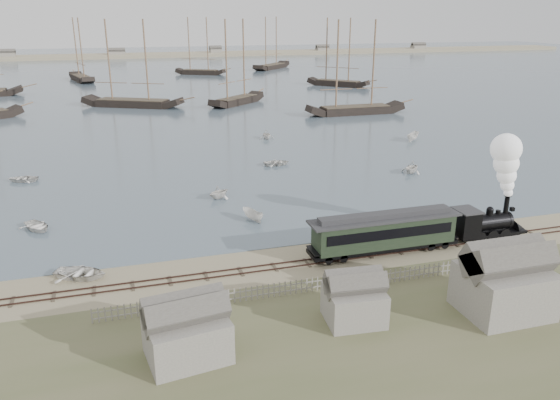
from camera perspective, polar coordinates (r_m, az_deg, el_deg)
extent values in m
plane|color=tan|center=(49.88, -0.10, -5.95)|extent=(600.00, 600.00, 0.00)
cube|color=#495969|center=(214.78, -13.56, 12.80)|extent=(600.00, 336.00, 0.06)
cube|color=#39241F|center=(47.68, 0.77, -7.05)|extent=(120.00, 0.08, 0.12)
cube|color=#39241F|center=(48.54, 0.42, -6.55)|extent=(120.00, 0.08, 0.12)
cube|color=#403629|center=(48.14, 0.59, -6.87)|extent=(120.00, 1.80, 0.06)
cube|color=tan|center=(294.40, -14.65, 14.23)|extent=(500.00, 20.00, 1.80)
cube|color=black|center=(57.11, 20.99, -3.15)|extent=(7.27, 2.14, 0.27)
cylinder|color=black|center=(56.49, 20.77, -2.19)|extent=(4.49, 1.60, 1.60)
cube|color=black|center=(55.06, 18.84, -2.27)|extent=(1.93, 2.35, 2.46)
cube|color=#2F2F32|center=(54.63, 18.98, -1.01)|extent=(2.14, 2.57, 0.13)
cylinder|color=black|center=(57.25, 22.56, -0.61)|extent=(0.47, 0.47, 1.71)
sphere|color=black|center=(56.20, 21.09, -0.98)|extent=(0.68, 0.68, 0.68)
cone|color=black|center=(59.24, 23.62, -2.82)|extent=(1.50, 2.14, 2.14)
cube|color=black|center=(57.83, 23.10, -0.88)|extent=(0.37, 0.37, 0.37)
cube|color=black|center=(51.21, 10.74, -4.73)|extent=(14.27, 2.34, 0.36)
cube|color=black|center=(50.66, 10.84, -3.26)|extent=(13.25, 2.55, 2.55)
cube|color=black|center=(49.51, 11.54, -3.52)|extent=(12.23, 0.06, 0.92)
cube|color=black|center=(51.63, 10.21, -2.48)|extent=(12.23, 0.06, 0.92)
cube|color=#2F2F32|center=(50.18, 10.93, -1.85)|extent=(14.27, 2.75, 0.18)
cube|color=#2F2F32|center=(50.08, 10.96, -1.53)|extent=(12.74, 1.22, 0.46)
imported|color=silver|center=(48.84, -20.12, -7.16)|extent=(4.73, 5.34, 0.91)
imported|color=silver|center=(65.32, -6.41, 0.84)|extent=(3.77, 3.90, 1.57)
imported|color=silver|center=(58.02, -2.89, -1.61)|extent=(3.30, 2.33, 1.20)
imported|color=silver|center=(79.44, -0.34, 3.94)|extent=(2.79, 3.86, 0.79)
imported|color=silver|center=(77.49, 13.59, 3.36)|extent=(4.04, 4.16, 1.68)
imported|color=silver|center=(97.68, 13.68, 6.44)|extent=(3.48, 3.76, 1.44)
imported|color=silver|center=(79.19, -25.29, 2.05)|extent=(3.48, 4.30, 0.79)
imported|color=silver|center=(96.52, -1.43, 6.87)|extent=(3.02, 2.61, 1.58)
imported|color=silver|center=(60.84, -24.05, -2.51)|extent=(4.73, 4.36, 0.80)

